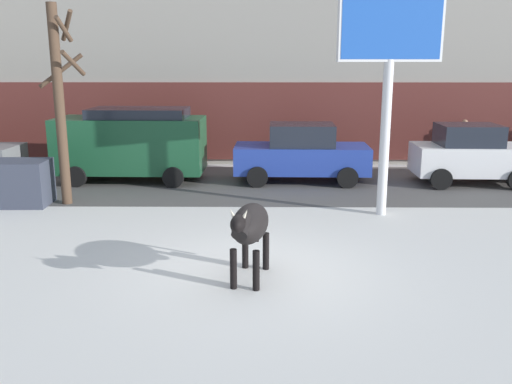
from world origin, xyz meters
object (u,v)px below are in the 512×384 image
Objects in this scene: pedestrian_far_left at (463,143)px; car_blue_sedan at (301,153)px; car_darkgreen_van at (132,142)px; car_white_hatchback at (470,154)px; dumpster at (16,183)px; cow_black at (250,226)px; pedestrian_near_billboard at (138,143)px; bare_tree_left_lot at (60,99)px; billboard at (391,37)px.

car_blue_sedan is at bearing -157.87° from pedestrian_far_left.
car_darkgreen_van is 10.61m from car_white_hatchback.
dumpster is at bearing -128.04° from car_darkgreen_van.
cow_black is 0.42× the size of car_darkgreen_van.
bare_tree_left_lot reaches higher than pedestrian_near_billboard.
car_blue_sedan is at bearing -22.93° from pedestrian_near_billboard.
dumpster is (-2.06, -5.44, -0.28)m from pedestrian_near_billboard.
billboard is (3.21, 4.30, 3.32)m from cow_black.
car_white_hatchback reaches higher than cow_black.
car_darkgreen_van reaches higher than pedestrian_near_billboard.
cow_black is 1.14× the size of dumpster.
billboard is at bearing -28.63° from car_darkgreen_van.
car_darkgreen_van reaches higher than car_blue_sedan.
car_darkgreen_van is 2.42m from pedestrian_near_billboard.
cow_black is 11.39m from pedestrian_near_billboard.
pedestrian_far_left reaches higher than dumpster.
pedestrian_far_left is (11.68, 0.00, 0.00)m from pedestrian_near_billboard.
cow_black is at bearing -130.33° from car_white_hatchback.
cow_black is 8.27m from car_blue_sedan.
bare_tree_left_lot is at bearing 7.91° from dumpster.
cow_black is at bearing -64.42° from car_darkgreen_van.
billboard is 1.07× the size of bare_tree_left_lot.
cow_black is at bearing -125.05° from pedestrian_far_left.
car_darkgreen_van is at bearing 69.07° from bare_tree_left_lot.
car_darkgreen_van is 3.95m from dumpster.
pedestrian_far_left is at bearing 11.78° from car_darkgreen_van.
billboard reaches higher than pedestrian_far_left.
dumpster is (-7.78, -3.01, -0.31)m from car_blue_sedan.
bare_tree_left_lot is 3.05× the size of dumpster.
dumpster is at bearing -168.09° from car_white_hatchback.
pedestrian_far_left is at bearing 0.00° from pedestrian_near_billboard.
cow_black is 9.09m from car_darkgreen_van.
cow_black is 6.31m from billboard.
billboard is at bearing -39.93° from pedestrian_near_billboard.
car_white_hatchback is 12.13m from bare_tree_left_lot.
pedestrian_near_billboard is at bearing 111.99° from cow_black.
pedestrian_near_billboard is 5.82m from dumpster.
bare_tree_left_lot is (-11.71, -2.56, 1.87)m from car_white_hatchback.
billboard is 3.21× the size of pedestrian_far_left.
pedestrian_near_billboard is 5.65m from bare_tree_left_lot.
car_darkgreen_van is 0.90× the size of bare_tree_left_lot.
car_blue_sedan is 2.45× the size of pedestrian_near_billboard.
car_blue_sedan is 2.45× the size of pedestrian_far_left.
pedestrian_near_billboard is (-7.48, 6.26, -3.43)m from billboard.
bare_tree_left_lot reaches higher than dumpster.
car_blue_sedan reaches higher than pedestrian_far_left.
pedestrian_near_billboard is (-10.95, 2.69, -0.05)m from car_white_hatchback.
pedestrian_far_left is (4.20, 6.26, -3.43)m from billboard.
bare_tree_left_lot is at bearing -167.66° from car_white_hatchback.
car_blue_sedan is at bearing 114.57° from billboard.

